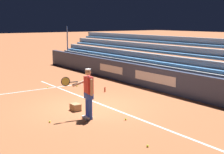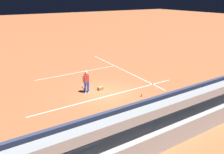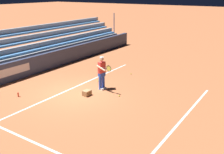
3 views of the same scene
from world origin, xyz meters
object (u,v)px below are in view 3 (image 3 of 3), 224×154
Objects in this scene: tennis_ball_far_right at (119,96)px; water_bottle at (18,95)px; tennis_ball_by_box at (131,74)px; ball_box_cardboard at (87,93)px; tennis_player at (102,73)px.

water_bottle is (2.72, -4.04, 0.08)m from tennis_ball_far_right.
water_bottle is (6.10, -2.79, 0.08)m from tennis_ball_by_box.
ball_box_cardboard is 3.30m from water_bottle.
tennis_ball_by_box is at bearing -159.60° from tennis_ball_far_right.
tennis_player is 3.15m from tennis_ball_by_box.
ball_box_cardboard is at bearing -6.31° from tennis_player.
tennis_player is at bearing -0.12° from tennis_ball_by_box.
tennis_ball_far_right is at bearing 118.78° from ball_box_cardboard.
ball_box_cardboard is at bearing 126.47° from water_bottle.
water_bottle is (3.07, -2.78, -0.78)m from tennis_player.
ball_box_cardboard is 6.06× the size of tennis_ball_far_right.
tennis_ball_by_box is 3.60m from tennis_ball_far_right.
tennis_player is at bearing -105.43° from tennis_ball_far_right.
tennis_ball_far_right is (3.38, 1.26, 0.00)m from tennis_ball_by_box.
tennis_ball_far_right is 0.30× the size of water_bottle.
water_bottle reaches higher than tennis_ball_far_right.
tennis_player is 25.98× the size of tennis_ball_by_box.
tennis_ball_by_box is 1.00× the size of tennis_ball_far_right.
ball_box_cardboard is at bearing -1.78° from tennis_ball_by_box.
tennis_player is 1.57m from tennis_ball_far_right.
tennis_ball_far_right is at bearing 74.57° from tennis_player.
water_bottle is at bearing -24.54° from tennis_ball_by_box.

